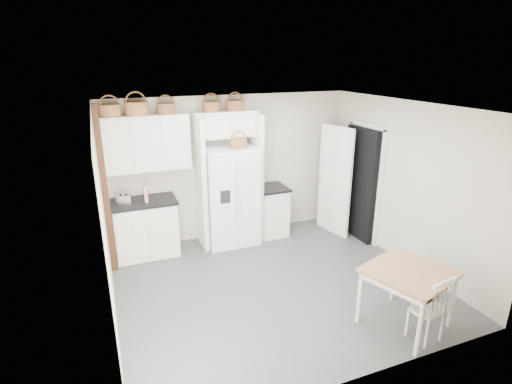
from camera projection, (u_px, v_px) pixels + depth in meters
name	position (u px, v px, depth m)	size (l,w,h in m)	color
floor	(275.00, 284.00, 5.96)	(4.50, 4.50, 0.00)	#535353
ceiling	(278.00, 108.00, 5.12)	(4.50, 4.50, 0.00)	white
wall_back	(231.00, 167.00, 7.30)	(4.50, 4.50, 0.00)	beige
wall_left	(105.00, 227.00, 4.75)	(4.00, 4.00, 0.00)	beige
wall_right	(406.00, 184.00, 6.33)	(4.00, 4.00, 0.00)	beige
refrigerator	(230.00, 196.00, 7.07)	(0.91, 0.73, 1.75)	white
base_cab_left	(146.00, 229.00, 6.73)	(1.01, 0.64, 0.94)	white
base_cab_right	(271.00, 211.00, 7.54)	(0.51, 0.61, 0.90)	white
dining_table	(406.00, 298.00, 4.95)	(0.92, 0.92, 0.77)	olive
windsor_chair	(427.00, 309.00, 4.69)	(0.40, 0.36, 0.81)	white
counter_left	(143.00, 202.00, 6.57)	(1.05, 0.68, 0.04)	black
counter_right	(271.00, 188.00, 7.39)	(0.55, 0.65, 0.04)	black
toaster	(124.00, 200.00, 6.34)	(0.24, 0.14, 0.17)	silver
cookbook_red	(146.00, 195.00, 6.48)	(0.03, 0.14, 0.21)	#AB282F
cookbook_cream	(146.00, 194.00, 6.47)	(0.04, 0.16, 0.25)	beige
basket_upper_a	(110.00, 111.00, 6.09)	(0.32, 0.32, 0.18)	#975F2D
basket_upper_b	(136.00, 109.00, 6.22)	(0.35, 0.35, 0.21)	#975F2D
basket_upper_c	(166.00, 109.00, 6.39)	(0.29, 0.29, 0.17)	brown
basket_bridge_a	(211.00, 106.00, 6.65)	(0.30, 0.30, 0.17)	brown
basket_bridge_b	(235.00, 105.00, 6.79)	(0.30, 0.30, 0.17)	brown
basket_fridge_b	(239.00, 144.00, 6.72)	(0.29, 0.29, 0.16)	brown
upper_cabinet	(146.00, 143.00, 6.43)	(1.40, 0.34, 0.90)	white
bridge_cabinet	(225.00, 124.00, 6.83)	(1.12, 0.34, 0.45)	white
fridge_panel_left	(201.00, 184.00, 6.85)	(0.08, 0.60, 2.30)	white
fridge_panel_right	(256.00, 178.00, 7.21)	(0.08, 0.60, 2.30)	white
trim_post	(105.00, 192.00, 5.96)	(0.09, 0.09, 2.60)	black
doorway_void	(362.00, 184.00, 7.26)	(0.18, 0.85, 2.05)	black
door_slab	(335.00, 181.00, 7.43)	(0.80, 0.04, 2.05)	white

